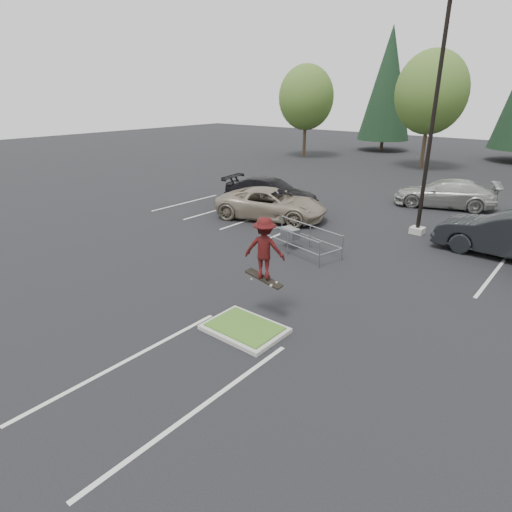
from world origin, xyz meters
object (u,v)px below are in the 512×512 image
Objects in this scene: light_pole at (431,135)px; conif_a at (388,84)px; car_l_black at (271,193)px; car_r_charc at (512,235)px; skateboarder at (264,248)px; car_far_silver at (447,194)px; cart_corral at (292,234)px; decid_b at (431,95)px; decid_a at (306,100)px; car_l_tan at (270,204)px.

light_pole is 31.63m from conif_a.
car_r_charc reaches higher than car_l_black.
car_far_silver is (0.04, 17.00, -1.38)m from skateboarder.
car_l_black reaches higher than cart_corral.
decid_b is 30.36m from skateboarder.
conif_a is at bearing -146.46° from car_r_charc.
conif_a reaches higher than cart_corral.
car_l_black is at bearing -95.97° from decid_b.
decid_b reaches higher than car_far_silver.
car_r_charc reaches higher than cart_corral.
car_r_charc is at bearing -99.80° from car_l_black.
car_l_black is 10.25m from car_far_silver.
conif_a is 26.79m from car_far_silver.
light_pole is 0.78× the size of conif_a.
decid_a is 2.27× the size of cart_corral.
light_pole is at bearing -70.65° from decid_b.
skateboarder is (17.90, -29.03, -3.39)m from decid_a.
car_l_tan is 2.50m from car_l_black.
decid_a is at bearing 11.80° from car_l_tan.
car_l_black is at bearing 19.34° from car_l_tan.
conif_a reaches higher than car_l_black.
car_far_silver is at bearing -144.98° from car_r_charc.
car_l_black is at bearing -90.21° from car_r_charc.
skateboarder is 0.35× the size of car_r_charc.
skateboarder is 11.35m from car_r_charc.
car_far_silver is at bearing -33.85° from decid_a.
conif_a reaches higher than car_far_silver.
car_far_silver is (5.94, -12.53, -5.24)m from decid_b.
car_far_silver is (13.93, -22.00, -6.29)m from conif_a.
car_l_tan reaches higher than cart_corral.
light_pole reaches higher than cart_corral.
skateboarder is at bearing -93.17° from light_pole.
skateboarder is (13.89, -39.00, -4.91)m from conif_a.
skateboarder is 10.72m from car_l_tan.
car_far_silver is (7.93, 6.50, -0.03)m from car_l_black.
skateboarder is (2.80, -5.46, 1.53)m from cart_corral.
car_far_silver is at bearing 88.88° from cart_corral.
car_l_tan is at bearing -79.98° from car_r_charc.
cart_corral is at bearing -147.70° from car_l_tan.
cart_corral is at bearing -121.63° from light_pole.
cart_corral is (3.10, -24.07, -5.38)m from decid_b.
skateboarder is (-0.61, -11.00, -2.37)m from light_pole.
cart_corral is at bearing -32.10° from car_far_silver.
light_pole is 1.05× the size of decid_b.
decid_a is at bearing 135.75° from light_pole.
light_pole reaches higher than skateboarder.
decid_a is 4.39× the size of skateboarder.
decid_a is 28.42m from cart_corral.
light_pole is 4.99× the size of skateboarder.
car_l_black is (-1.99, -19.03, -5.21)m from decid_b.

